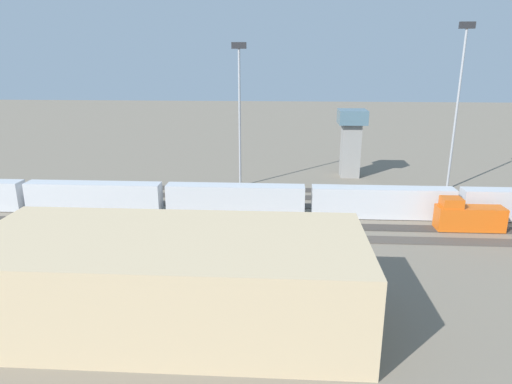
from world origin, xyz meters
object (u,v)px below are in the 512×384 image
(train_on_track_4, at_px, (468,217))
(light_mast_2, at_px, (239,98))
(light_mast_0, at_px, (459,89))
(train_on_track_3, at_px, (235,199))
(maintenance_shed, at_px, (171,280))
(control_tower, at_px, (351,138))

(train_on_track_4, relative_size, light_mast_2, 0.36)
(light_mast_0, xyz_separation_m, light_mast_2, (41.70, 0.18, -1.87))
(train_on_track_3, bearing_deg, maintenance_shed, 84.95)
(light_mast_2, height_order, maintenance_shed, light_mast_2)
(train_on_track_4, height_order, light_mast_0, light_mast_0)
(train_on_track_4, bearing_deg, control_tower, -66.93)
(train_on_track_4, xyz_separation_m, light_mast_0, (-4.69, -22.79, 17.57))
(train_on_track_3, xyz_separation_m, control_tower, (-22.53, -26.96, 5.90))
(train_on_track_3, bearing_deg, light_mast_2, -87.20)
(train_on_track_4, distance_m, maintenance_shed, 47.80)
(light_mast_0, distance_m, maintenance_shed, 68.33)
(light_mast_0, height_order, control_tower, light_mast_0)
(train_on_track_4, xyz_separation_m, light_mast_2, (37.00, -22.61, 15.69))
(train_on_track_4, xyz_separation_m, control_tower, (13.61, -31.96, 6.36))
(train_on_track_4, relative_size, maintenance_shed, 0.27)
(train_on_track_4, bearing_deg, light_mast_0, -101.63)
(train_on_track_3, height_order, train_on_track_4, same)
(train_on_track_4, relative_size, control_tower, 0.68)
(light_mast_0, height_order, light_mast_2, light_mast_0)
(train_on_track_3, relative_size, maintenance_shed, 3.19)
(light_mast_0, bearing_deg, train_on_track_4, 78.37)
(train_on_track_4, distance_m, light_mast_2, 46.12)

